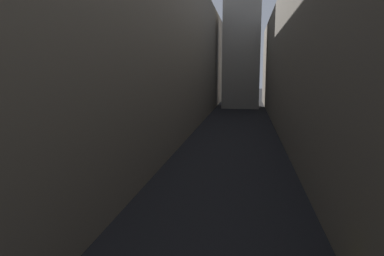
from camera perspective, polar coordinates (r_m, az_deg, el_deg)
The scene contains 3 objects.
ground_plane at distance 42.16m, azimuth 6.75°, elevation -1.79°, with size 264.00×264.00×0.00m, color black.
building_block_left at distance 45.22m, azimuth -7.29°, elevation 12.34°, with size 11.01×108.00×21.06m, color #756B5B.
building_block_right at distance 44.36m, azimuth 21.23°, elevation 10.15°, with size 10.35×108.00×18.40m, color #756B5B.
Camera 1 is at (1.50, 6.62, 7.92)m, focal length 32.78 mm.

